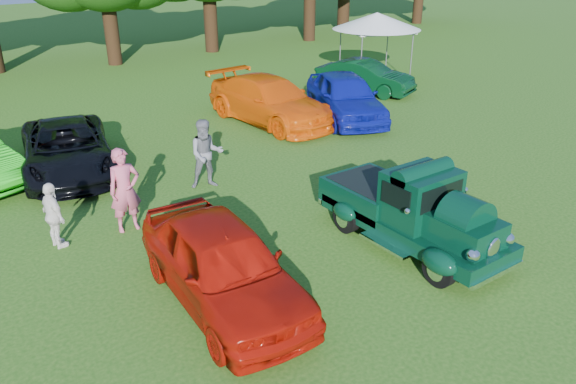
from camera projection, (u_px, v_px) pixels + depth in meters
ground at (368, 248)px, 12.16m from camera, size 120.00×120.00×0.00m
hero_pickup at (411, 211)px, 12.07m from camera, size 2.10×4.51×1.76m
red_convertible at (223, 264)px, 10.08m from camera, size 2.15×4.68×1.55m
back_car_black at (67, 149)px, 15.88m from camera, size 3.39×5.50×1.42m
back_car_orange at (270, 101)px, 20.27m from camera, size 2.73×5.76×1.62m
back_car_blue at (345, 96)px, 20.63m from camera, size 3.83×5.42×1.71m
back_car_green at (365, 77)px, 24.31m from camera, size 3.00×4.51×1.41m
spectator_pink at (125, 190)px, 12.56m from camera, size 0.74×0.50×1.96m
spectator_grey at (206, 154)px, 14.82m from camera, size 1.09×0.97×1.88m
spectator_white at (54, 216)px, 11.92m from camera, size 0.52×0.93×1.49m
canopy_tent at (377, 21)px, 26.03m from camera, size 5.20×5.20×3.08m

